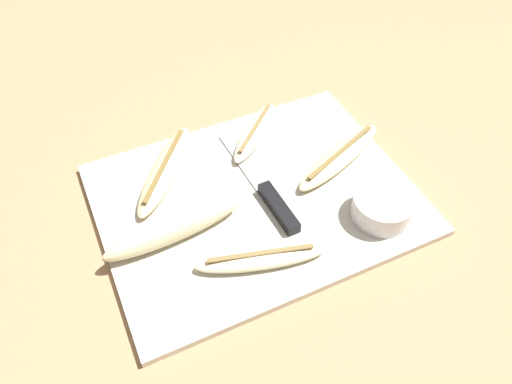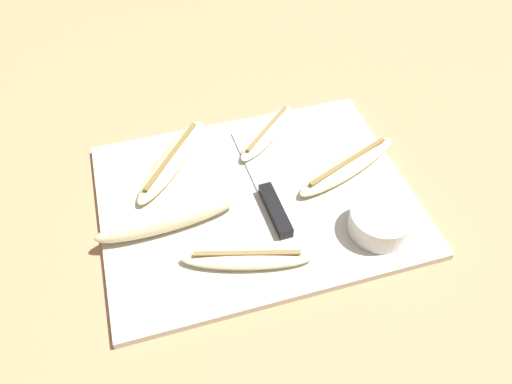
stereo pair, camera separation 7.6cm
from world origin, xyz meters
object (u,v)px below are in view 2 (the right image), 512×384
object	(u,v)px
banana_cream_curved	(167,219)
banana_bright_far	(267,132)
banana_ripe_center	(172,160)
prep_bowl	(380,222)
knife	(270,199)
banana_pale_long	(247,258)
banana_soft_right	(348,166)

from	to	relation	value
banana_cream_curved	banana_bright_far	bearing A→B (deg)	36.89
banana_ripe_center	prep_bowl	xyz separation A→B (m)	(0.26, -0.22, 0.01)
knife	banana_bright_far	bearing A→B (deg)	71.81
prep_bowl	banana_ripe_center	bearing A→B (deg)	140.56
banana_ripe_center	banana_bright_far	bearing A→B (deg)	7.46
banana_pale_long	banana_ripe_center	world-z (taller)	same
banana_cream_curved	prep_bowl	xyz separation A→B (m)	(0.29, -0.09, 0.00)
knife	banana_ripe_center	size ratio (longest dim) A/B	1.29
banana_soft_right	banana_bright_far	xyz separation A→B (m)	(-0.10, 0.11, -0.00)
banana_ripe_center	prep_bowl	size ratio (longest dim) A/B	2.09
banana_soft_right	banana_cream_curved	bearing A→B (deg)	-173.62
prep_bowl	banana_cream_curved	bearing A→B (deg)	162.73
banana_pale_long	banana_soft_right	bearing A→B (deg)	31.51
banana_soft_right	knife	bearing A→B (deg)	-168.49
knife	banana_soft_right	distance (m)	0.14
knife	banana_cream_curved	xyz separation A→B (m)	(-0.16, -0.00, 0.01)
banana_soft_right	prep_bowl	size ratio (longest dim) A/B	2.30
knife	prep_bowl	size ratio (longest dim) A/B	2.69
banana_bright_far	prep_bowl	bearing A→B (deg)	-68.38
banana_pale_long	prep_bowl	world-z (taller)	prep_bowl
prep_bowl	banana_pale_long	bearing A→B (deg)	179.98
banana_pale_long	banana_bright_far	world-z (taller)	banana_pale_long
banana_soft_right	banana_bright_far	distance (m)	0.15
banana_soft_right	prep_bowl	xyz separation A→B (m)	(-0.00, -0.12, 0.01)
knife	banana_pale_long	world-z (taller)	banana_pale_long
banana_soft_right	prep_bowl	bearing A→B (deg)	-92.06
banana_cream_curved	banana_bright_far	size ratio (longest dim) A/B	1.45
knife	banana_soft_right	world-z (taller)	banana_soft_right
knife	banana_cream_curved	distance (m)	0.16
knife	banana_pale_long	bearing A→B (deg)	-125.19
banana_cream_curved	banana_pale_long	xyz separation A→B (m)	(0.09, -0.09, -0.01)
banana_soft_right	banana_bright_far	world-z (taller)	banana_soft_right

